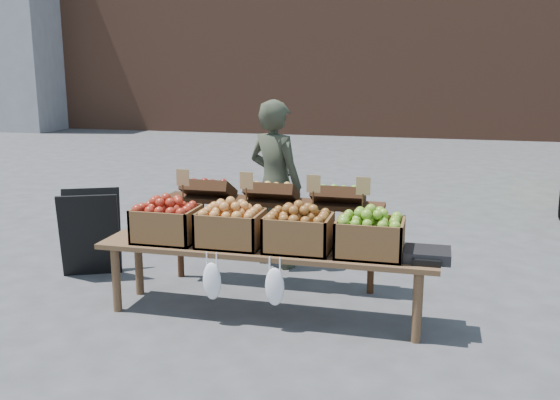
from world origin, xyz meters
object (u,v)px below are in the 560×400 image
(back_table, at_px, (272,230))
(crate_red_apples, at_px, (299,233))
(chalkboard_sign, at_px, (91,233))
(display_bench, at_px, (265,282))
(crate_golden_apples, at_px, (167,224))
(crate_russet_pears, at_px, (231,228))
(weighing_scale, at_px, (427,254))
(vendor, at_px, (275,184))
(crate_green_apples, at_px, (370,238))

(back_table, xyz_separation_m, crate_red_apples, (0.41, -0.72, 0.19))
(chalkboard_sign, xyz_separation_m, display_bench, (1.89, -0.58, -0.13))
(crate_golden_apples, distance_m, crate_russet_pears, 0.55)
(chalkboard_sign, distance_m, weighing_scale, 3.20)
(chalkboard_sign, bearing_deg, crate_golden_apples, -53.30)
(vendor, xyz_separation_m, chalkboard_sign, (-1.64, -0.71, -0.42))
(crate_red_apples, bearing_deg, crate_green_apples, 0.00)
(vendor, xyz_separation_m, weighing_scale, (1.50, -1.29, -0.22))
(display_bench, xyz_separation_m, crate_green_apples, (0.82, 0.00, 0.42))
(chalkboard_sign, bearing_deg, vendor, -1.32)
(chalkboard_sign, xyz_separation_m, back_table, (1.76, 0.14, 0.11))
(chalkboard_sign, distance_m, display_bench, 1.98)
(chalkboard_sign, height_order, crate_russet_pears, crate_russet_pears)
(crate_green_apples, bearing_deg, crate_red_apples, 180.00)
(back_table, distance_m, crate_russet_pears, 0.76)
(crate_russet_pears, distance_m, weighing_scale, 1.53)
(vendor, height_order, crate_green_apples, vendor)
(back_table, bearing_deg, crate_red_apples, -60.58)
(crate_russet_pears, bearing_deg, chalkboard_sign, 160.20)
(chalkboard_sign, height_order, crate_green_apples, crate_green_apples)
(crate_golden_apples, xyz_separation_m, crate_red_apples, (1.10, 0.00, 0.00))
(crate_golden_apples, bearing_deg, crate_green_apples, 0.00)
(vendor, bearing_deg, crate_golden_apples, 90.03)
(back_table, xyz_separation_m, weighing_scale, (1.38, -0.72, 0.09))
(chalkboard_sign, distance_m, crate_green_apples, 2.79)
(back_table, height_order, display_bench, back_table)
(vendor, relative_size, display_bench, 0.61)
(vendor, height_order, crate_golden_apples, vendor)
(back_table, height_order, crate_golden_apples, back_table)
(display_bench, bearing_deg, crate_green_apples, 0.00)
(back_table, bearing_deg, display_bench, -79.69)
(chalkboard_sign, bearing_deg, crate_red_apples, -39.67)
(display_bench, relative_size, crate_russet_pears, 5.40)
(vendor, distance_m, crate_golden_apples, 1.42)
(crate_red_apples, relative_size, crate_green_apples, 1.00)
(crate_golden_apples, xyz_separation_m, crate_green_apples, (1.65, 0.00, 0.00))
(back_table, relative_size, display_bench, 0.78)
(back_table, distance_m, display_bench, 0.77)
(vendor, relative_size, weighing_scale, 4.88)
(display_bench, distance_m, crate_russet_pears, 0.51)
(display_bench, distance_m, weighing_scale, 1.29)
(vendor, distance_m, weighing_scale, 1.99)
(vendor, bearing_deg, crate_green_apples, 153.97)
(crate_golden_apples, relative_size, weighing_scale, 1.47)
(vendor, height_order, crate_red_apples, vendor)
(chalkboard_sign, bearing_deg, back_table, -20.11)
(vendor, distance_m, chalkboard_sign, 1.83)
(vendor, distance_m, back_table, 0.66)
(chalkboard_sign, distance_m, back_table, 1.77)
(display_bench, xyz_separation_m, crate_golden_apples, (-0.82, 0.00, 0.42))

